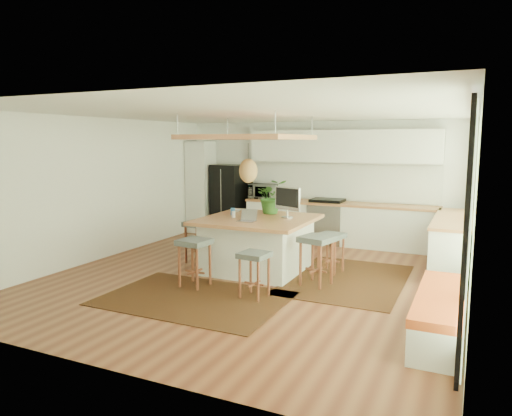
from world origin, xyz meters
The scene contains 33 objects.
floor centered at (0.00, 0.00, 0.00)m, with size 7.00×7.00×0.00m, color #5F2C1B.
ceiling centered at (0.00, 0.00, 2.70)m, with size 7.00×7.00×0.00m, color white.
wall_back centered at (0.00, 3.50, 1.35)m, with size 6.50×6.50×0.00m, color white.
wall_front centered at (0.00, -3.50, 1.35)m, with size 6.50×6.50×0.00m, color white.
wall_left centered at (-3.25, 0.00, 1.35)m, with size 7.00×7.00×0.00m, color white.
wall_right centered at (3.25, 0.00, 1.35)m, with size 7.00×7.00×0.00m, color white.
window_wall centered at (3.22, 0.00, 1.40)m, with size 0.10×6.20×2.60m, color black, non-canonical shape.
pantry centered at (-2.95, 3.18, 1.12)m, with size 0.55×0.60×2.25m, color white.
back_counter_base centered at (0.55, 3.18, 0.44)m, with size 4.20×0.60×0.88m, color white.
back_counter_top centered at (0.55, 3.18, 0.90)m, with size 4.24×0.64×0.05m, color #A8613B.
backsplash centered at (0.55, 3.48, 1.35)m, with size 4.20×0.02×0.80m, color white.
upper_cabinets centered at (0.55, 3.32, 2.15)m, with size 4.20×0.34×0.70m, color white.
range centered at (0.30, 3.18, 0.50)m, with size 0.76×0.62×1.00m, color #A5A5AA, non-canonical shape.
right_counter_base centered at (2.93, 2.00, 0.44)m, with size 0.60×2.50×0.88m, color white.
right_counter_top centered at (2.93, 2.00, 0.90)m, with size 0.64×2.54×0.05m, color #A8613B.
window_bench centered at (2.95, -1.20, 0.25)m, with size 0.52×2.00×0.50m, color white, non-canonical shape.
ceiling_panel centered at (-0.30, 0.40, 2.05)m, with size 1.86×1.86×0.80m, color #A8613B, non-canonical shape.
rug_near centered at (-0.35, -1.31, 0.01)m, with size 2.60×1.80×0.01m, color black.
rug_right centered at (1.42, 0.56, 0.01)m, with size 1.80×2.60×0.01m, color black.
fridge centered at (-2.12, 3.21, 0.93)m, with size 0.84×0.66×1.69m, color black, non-canonical shape.
island centered at (-0.16, 0.49, 0.47)m, with size 1.85×1.85×0.93m, color #A8613B, non-canonical shape.
stool_near_left centered at (-0.65, -0.80, 0.35)m, with size 0.44×0.44×0.75m, color #464C4E, non-canonical shape.
stool_near_right centered at (0.42, -0.90, 0.35)m, with size 0.40×0.40×0.67m, color #464C4E, non-canonical shape.
stool_right_front centered at (1.05, 0.05, 0.35)m, with size 0.47×0.47×0.79m, color #464C4E, non-canonical shape.
stool_right_back centered at (1.05, 0.87, 0.35)m, with size 0.41×0.41×0.69m, color #464C4E, non-canonical shape.
stool_left_side centered at (-1.40, 0.53, 0.35)m, with size 0.46×0.46×0.77m, color #464C4E, non-canonical shape.
laptop centered at (-0.17, 0.07, 1.05)m, with size 0.29×0.30×0.21m, color #A5A5AA, non-canonical shape.
monitor centered at (0.30, 0.72, 1.19)m, with size 0.59×0.21×0.55m, color #A5A5AA, non-canonical shape.
microwave centered at (-1.25, 3.15, 1.13)m, with size 0.61×0.34×0.41m, color #A5A5AA.
island_plant centered at (-0.14, 1.06, 1.18)m, with size 0.57×0.63×0.49m, color #1E4C19.
island_bowl centered at (-0.84, 0.97, 0.95)m, with size 0.19×0.19×0.05m, color white.
island_bottle_0 centered at (-0.71, 0.59, 1.03)m, with size 0.07×0.07×0.19m, color #3070C2.
island_bottle_1 centered at (-0.56, 0.34, 1.03)m, with size 0.07×0.07×0.19m, color white.
Camera 1 is at (3.23, -6.90, 2.24)m, focal length 33.21 mm.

